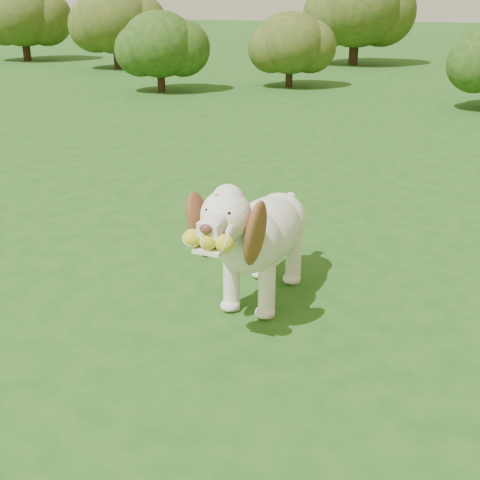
# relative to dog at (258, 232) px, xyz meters

# --- Properties ---
(ground) EXTENTS (80.00, 80.00, 0.00)m
(ground) POSITION_rel_dog_xyz_m (0.37, 0.63, -0.46)
(ground) COLOR #1A4D16
(ground) RESTS_ON ground
(dog) EXTENTS (0.59, 1.34, 0.87)m
(dog) POSITION_rel_dog_xyz_m (0.00, 0.00, 0.00)
(dog) COLOR white
(dog) RESTS_ON ground
(shrub_a) EXTENTS (1.43, 1.43, 1.48)m
(shrub_a) POSITION_rel_dog_xyz_m (-3.53, 7.96, 0.41)
(shrub_a) COLOR #382314
(shrub_a) RESTS_ON ground
(shrub_e) EXTENTS (1.93, 1.93, 1.99)m
(shrub_e) POSITION_rel_dog_xyz_m (-5.93, 11.35, 0.71)
(shrub_e) COLOR #382314
(shrub_e) RESTS_ON ground
(shrub_b) EXTENTS (1.40, 1.40, 1.45)m
(shrub_b) POSITION_rel_dog_xyz_m (-1.23, 9.11, 0.39)
(shrub_b) COLOR #382314
(shrub_b) RESTS_ON ground
(shrub_i) EXTENTS (2.35, 2.35, 2.44)m
(shrub_i) POSITION_rel_dog_xyz_m (-0.22, 13.57, 0.97)
(shrub_i) COLOR #382314
(shrub_i) RESTS_ON ground
(shrub_g) EXTENTS (2.03, 2.03, 2.10)m
(shrub_g) POSITION_rel_dog_xyz_m (-9.23, 12.58, 0.77)
(shrub_g) COLOR #382314
(shrub_g) RESTS_ON ground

